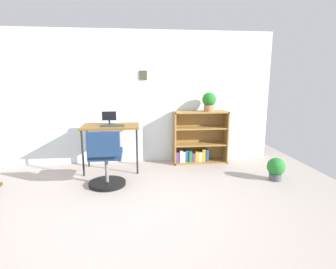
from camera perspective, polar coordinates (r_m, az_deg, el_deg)
ground_plane at (r=3.09m, az=-9.39°, el=-17.30°), size 6.24×6.24×0.00m
wall_back at (r=4.87m, az=-8.72°, el=7.56°), size 5.20×0.12×2.30m
desk at (r=4.47m, az=-11.96°, el=1.00°), size 0.91×0.55×0.75m
monitor at (r=4.49m, az=-12.25°, el=3.17°), size 0.23×0.19×0.22m
keyboard at (r=4.38m, az=-11.61°, el=1.86°), size 0.37×0.13×0.02m
office_chair at (r=3.86m, az=-12.94°, el=-5.78°), size 0.52×0.55×0.82m
bookshelf_low at (r=4.91m, az=6.40°, el=-1.08°), size 0.96×0.30×0.93m
potted_plant_on_shelf at (r=4.79m, az=8.64°, el=6.95°), size 0.24×0.24×0.33m
potted_plant_floor at (r=4.36m, az=21.76°, el=-6.61°), size 0.26×0.26×0.34m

